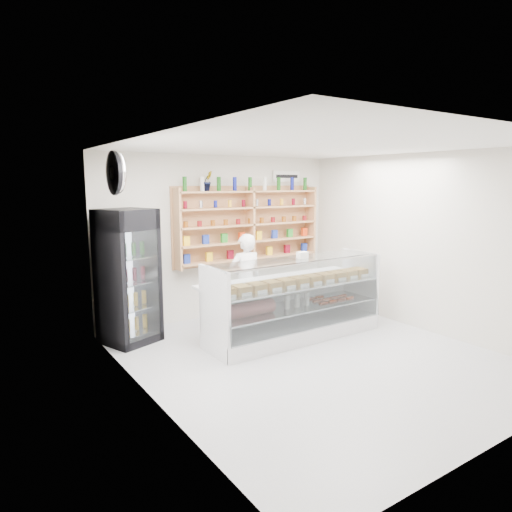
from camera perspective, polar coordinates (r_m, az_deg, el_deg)
room at (r=5.99m, az=7.49°, el=0.11°), size 5.00×5.00×5.00m
display_counter at (r=7.01m, az=4.78°, el=-7.39°), size 2.81×0.84×1.22m
shop_worker at (r=7.46m, az=-1.33°, el=-3.02°), size 0.60×0.43×1.52m
drinks_cooler at (r=6.89m, az=-15.73°, el=-2.47°), size 0.90×0.88×1.96m
wall_shelving at (r=8.12m, az=-0.74°, el=3.93°), size 2.84×0.28×1.33m
potted_plant at (r=7.66m, az=-6.10°, el=9.31°), size 0.20×0.17×0.33m
security_mirror at (r=5.90m, az=-16.89°, el=9.90°), size 0.15×0.50×0.50m
wall_sign at (r=8.72m, az=3.82°, el=9.90°), size 0.62×0.03×0.20m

